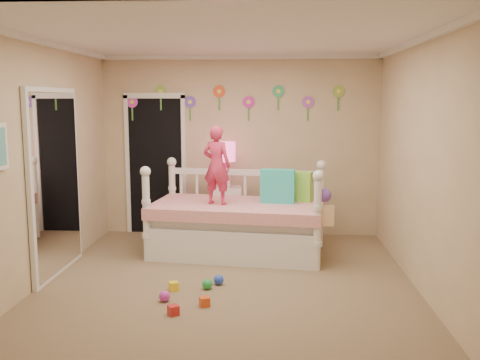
# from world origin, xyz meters

# --- Properties ---
(floor) EXTENTS (4.00, 4.50, 0.01)m
(floor) POSITION_xyz_m (0.00, 0.00, 0.00)
(floor) COLOR #7F684C
(floor) RESTS_ON ground
(ceiling) EXTENTS (4.00, 4.50, 0.01)m
(ceiling) POSITION_xyz_m (0.00, 0.00, 2.60)
(ceiling) COLOR white
(ceiling) RESTS_ON floor
(back_wall) EXTENTS (4.00, 0.01, 2.60)m
(back_wall) POSITION_xyz_m (0.00, 2.25, 1.30)
(back_wall) COLOR tan
(back_wall) RESTS_ON floor
(left_wall) EXTENTS (0.01, 4.50, 2.60)m
(left_wall) POSITION_xyz_m (-2.00, 0.00, 1.30)
(left_wall) COLOR tan
(left_wall) RESTS_ON floor
(right_wall) EXTENTS (0.01, 4.50, 2.60)m
(right_wall) POSITION_xyz_m (2.00, 0.00, 1.30)
(right_wall) COLOR tan
(right_wall) RESTS_ON floor
(crown_molding) EXTENTS (4.00, 4.50, 0.06)m
(crown_molding) POSITION_xyz_m (0.00, 0.00, 2.57)
(crown_molding) COLOR white
(crown_molding) RESTS_ON ceiling
(daybed) EXTENTS (2.32, 1.44, 1.19)m
(daybed) POSITION_xyz_m (0.03, 1.20, 0.60)
(daybed) COLOR white
(daybed) RESTS_ON floor
(pillow_turquoise) EXTENTS (0.45, 0.20, 0.43)m
(pillow_turquoise) POSITION_xyz_m (0.54, 1.25, 0.88)
(pillow_turquoise) COLOR #24B8A2
(pillow_turquoise) RESTS_ON daybed
(pillow_lime) EXTENTS (0.43, 0.27, 0.39)m
(pillow_lime) POSITION_xyz_m (0.78, 1.40, 0.86)
(pillow_lime) COLOR #8BDE43
(pillow_lime) RESTS_ON daybed
(child) EXTENTS (0.42, 0.34, 0.99)m
(child) POSITION_xyz_m (-0.22, 1.11, 1.16)
(child) COLOR #D22F55
(child) RESTS_ON daybed
(nightstand) EXTENTS (0.48, 0.38, 0.75)m
(nightstand) POSITION_xyz_m (-0.19, 1.92, 0.37)
(nightstand) COLOR white
(nightstand) RESTS_ON floor
(table_lamp) EXTENTS (0.29, 0.29, 0.64)m
(table_lamp) POSITION_xyz_m (-0.19, 1.92, 1.17)
(table_lamp) COLOR #E91F83
(table_lamp) RESTS_ON nightstand
(closet_doorway) EXTENTS (0.90, 0.04, 2.07)m
(closet_doorway) POSITION_xyz_m (-1.25, 2.23, 1.03)
(closet_doorway) COLOR black
(closet_doorway) RESTS_ON back_wall
(flower_decals) EXTENTS (3.40, 0.02, 0.50)m
(flower_decals) POSITION_xyz_m (-0.09, 2.24, 1.94)
(flower_decals) COLOR #B2668C
(flower_decals) RESTS_ON back_wall
(mirror_closet) EXTENTS (0.07, 1.30, 2.10)m
(mirror_closet) POSITION_xyz_m (-1.96, 0.30, 1.05)
(mirror_closet) COLOR white
(mirror_closet) RESTS_ON left_wall
(hanging_bag) EXTENTS (0.20, 0.16, 0.36)m
(hanging_bag) POSITION_xyz_m (1.08, 0.61, 0.72)
(hanging_bag) COLOR beige
(hanging_bag) RESTS_ON daybed
(toy_scatter) EXTENTS (0.97, 1.40, 0.11)m
(toy_scatter) POSITION_xyz_m (-0.47, -0.51, 0.06)
(toy_scatter) COLOR #996666
(toy_scatter) RESTS_ON floor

